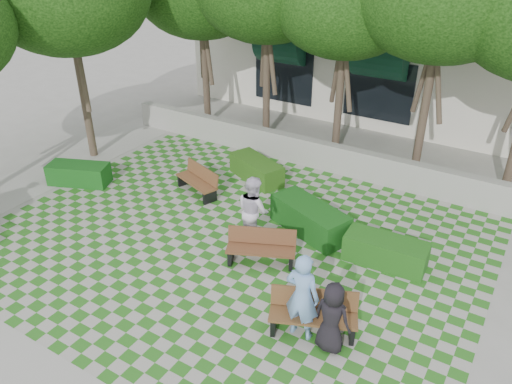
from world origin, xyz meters
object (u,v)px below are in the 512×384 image
Objects in this scene: person_dark at (332,317)px; hedge_midleft at (256,169)px; hedge_east at (385,251)px; hedge_west at (79,174)px; person_blue at (302,296)px; bench_mid at (261,248)px; bench_west at (198,181)px; person_white at (253,210)px; bench_east at (313,314)px; hedge_midright at (310,219)px.

hedge_midleft is at bearing -41.30° from person_dark.
hedge_east is 3.14m from person_dark.
hedge_west is 9.59m from person_dark.
person_dark is at bearing -90.27° from hedge_east.
bench_mid is at bearing -41.77° from person_blue.
hedge_east is at bearing -23.62° from hedge_midleft.
person_blue reaches higher than hedge_east.
bench_mid is at bearing -10.38° from bench_west.
person_white reaches higher than bench_west.
hedge_midleft is 5.46m from hedge_west.
person_dark is at bearing -48.19° from bench_east.
hedge_midright reaches higher than hedge_west.
bench_east is at bearing -62.83° from hedge_midright.
hedge_midleft is at bearing 34.40° from hedge_west.
hedge_east is 3.22m from person_blue.
person_white reaches higher than bench_mid.
bench_mid is at bearing -27.05° from person_dark.
bench_west is 0.91× the size of hedge_west.
bench_mid is 0.78× the size of hedge_midright.
bench_east is 9.08m from hedge_west.
bench_mid is 0.89× the size of hedge_east.
person_blue is 0.66m from person_dark.
person_dark is at bearing 171.43° from person_white.
person_blue is at bearing -152.72° from bench_east.
hedge_midright is 1.62m from person_white.
bench_mid reaches higher than hedge_east.
person_dark is at bearing -58.34° from hedge_midright.
bench_mid reaches higher than bench_west.
hedge_east is at bearing -8.39° from hedge_midright.
hedge_midright is 1.46× the size of person_dark.
bench_east is 2.46m from bench_mid.
bench_mid reaches higher than hedge_midleft.
hedge_midleft is at bearing 108.00° from bench_east.
hedge_west is (-4.50, -3.08, -0.01)m from hedge_midleft.
bench_east is at bearing -99.45° from hedge_east.
hedge_midright is 4.05m from person_dark.
bench_mid is 1.85m from hedge_midright.
hedge_midleft reaches higher than hedge_east.
hedge_midright is at bearing -103.12° from person_white.
person_dark is at bearing -47.27° from hedge_midleft.
person_blue is at bearing -64.80° from bench_mid.
hedge_west is at bearing -137.88° from bench_west.
bench_west is 6.33m from person_blue.
bench_mid is 6.87m from hedge_west.
bench_west reaches higher than hedge_east.
hedge_midright is at bearing -52.36° from person_dark.
bench_west reaches higher than hedge_midleft.
bench_west is at bearing 124.93° from bench_east.
hedge_east is at bearing 6.70° from bench_mid.
person_dark reaches higher than hedge_midleft.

